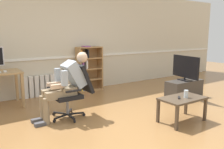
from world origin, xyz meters
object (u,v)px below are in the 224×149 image
at_px(office_chair, 74,89).
at_px(tv_stand, 184,89).
at_px(coffee_table, 182,101).
at_px(computer_mouse, 5,71).
at_px(person_seated, 66,84).
at_px(tv_screen, 185,68).
at_px(radiator, 42,86).
at_px(bookshelf, 87,69).
at_px(spare_remote, 179,98).
at_px(drinking_glass, 186,94).

distance_m(office_chair, tv_stand, 2.75).
height_order(office_chair, coffee_table, office_chair).
height_order(computer_mouse, person_seated, person_seated).
height_order(computer_mouse, office_chair, office_chair).
relative_size(computer_mouse, tv_screen, 0.12).
bearing_deg(radiator, person_seated, -92.62).
relative_size(bookshelf, office_chair, 1.23).
bearing_deg(bookshelf, radiator, 175.30).
distance_m(computer_mouse, tv_stand, 4.02).
bearing_deg(spare_remote, tv_screen, -95.43).
bearing_deg(radiator, coffee_table, -63.11).
xyz_separation_m(tv_screen, drinking_glass, (-1.23, -1.01, -0.23)).
bearing_deg(office_chair, bookshelf, 145.55).
distance_m(radiator, tv_screen, 3.49).
bearing_deg(tv_stand, office_chair, 173.46).
xyz_separation_m(person_seated, tv_stand, (2.88, -0.31, -0.43)).
bearing_deg(office_chair, computer_mouse, -141.58).
xyz_separation_m(computer_mouse, person_seated, (0.80, -1.22, -0.13)).
relative_size(coffee_table, spare_remote, 5.33).
bearing_deg(person_seated, drinking_glass, 51.32).
xyz_separation_m(tv_screen, coffee_table, (-1.27, -0.97, -0.36)).
relative_size(bookshelf, tv_screen, 1.43).
relative_size(bookshelf, coffee_table, 1.50).
distance_m(tv_stand, spare_remote, 1.68).
relative_size(bookshelf, radiator, 1.37).
height_order(bookshelf, coffee_table, bookshelf).
height_order(computer_mouse, coffee_table, computer_mouse).
relative_size(person_seated, tv_screen, 1.42).
bearing_deg(coffee_table, tv_screen, 37.42).
xyz_separation_m(computer_mouse, tv_stand, (3.67, -1.53, -0.56)).
distance_m(office_chair, drinking_glass, 1.99).
distance_m(computer_mouse, person_seated, 1.46).
relative_size(radiator, tv_stand, 0.91).
bearing_deg(coffee_table, computer_mouse, 133.86).
bearing_deg(bookshelf, tv_stand, -50.61).
height_order(radiator, coffee_table, radiator).
xyz_separation_m(bookshelf, office_chair, (-1.12, -1.63, -0.05)).
distance_m(computer_mouse, office_chair, 1.57).
bearing_deg(office_chair, coffee_table, 48.42).
distance_m(office_chair, person_seated, 0.20).
xyz_separation_m(tv_stand, drinking_glass, (-1.23, -1.01, 0.29)).
bearing_deg(bookshelf, drinking_glass, -83.03).
relative_size(radiator, coffee_table, 1.10).
relative_size(tv_stand, spare_remote, 6.41).
xyz_separation_m(coffee_table, spare_remote, (-0.08, 0.01, 0.07)).
distance_m(radiator, office_chair, 1.75).
relative_size(office_chair, tv_screen, 1.16).
relative_size(person_seated, coffee_table, 1.49).
bearing_deg(drinking_glass, tv_screen, 39.34).
height_order(bookshelf, drinking_glass, bookshelf).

